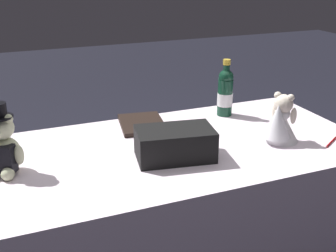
{
  "coord_description": "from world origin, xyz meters",
  "views": [
    {
      "loc": [
        0.61,
        1.53,
        1.47
      ],
      "look_at": [
        0.0,
        0.0,
        0.81
      ],
      "focal_mm": 44.79,
      "sensor_mm": 36.0,
      "label": 1
    }
  ],
  "objects_px": {
    "teddy_bear_groom": "(3,148)",
    "gift_case_black": "(175,144)",
    "champagne_bottle": "(225,92)",
    "teddy_bear_bride": "(280,121)",
    "guestbook": "(142,124)",
    "signing_pen": "(331,142)"
  },
  "relations": [
    {
      "from": "teddy_bear_groom",
      "to": "gift_case_black",
      "type": "xyz_separation_m",
      "value": [
        -0.65,
        0.12,
        -0.04
      ]
    },
    {
      "from": "champagne_bottle",
      "to": "gift_case_black",
      "type": "height_order",
      "value": "champagne_bottle"
    },
    {
      "from": "champagne_bottle",
      "to": "gift_case_black",
      "type": "distance_m",
      "value": 0.58
    },
    {
      "from": "teddy_bear_bride",
      "to": "guestbook",
      "type": "distance_m",
      "value": 0.66
    },
    {
      "from": "champagne_bottle",
      "to": "guestbook",
      "type": "distance_m",
      "value": 0.46
    },
    {
      "from": "teddy_bear_groom",
      "to": "guestbook",
      "type": "xyz_separation_m",
      "value": [
        -0.63,
        -0.27,
        -0.09
      ]
    },
    {
      "from": "signing_pen",
      "to": "gift_case_black",
      "type": "xyz_separation_m",
      "value": [
        0.7,
        -0.12,
        0.06
      ]
    },
    {
      "from": "teddy_bear_bride",
      "to": "signing_pen",
      "type": "height_order",
      "value": "teddy_bear_bride"
    },
    {
      "from": "teddy_bear_bride",
      "to": "gift_case_black",
      "type": "height_order",
      "value": "teddy_bear_bride"
    },
    {
      "from": "signing_pen",
      "to": "guestbook",
      "type": "distance_m",
      "value": 0.88
    },
    {
      "from": "teddy_bear_bride",
      "to": "teddy_bear_groom",
      "type": "bearing_deg",
      "value": -6.59
    },
    {
      "from": "teddy_bear_groom",
      "to": "champagne_bottle",
      "type": "relative_size",
      "value": 0.95
    },
    {
      "from": "champagne_bottle",
      "to": "gift_case_black",
      "type": "xyz_separation_m",
      "value": [
        0.44,
        0.37,
        -0.06
      ]
    },
    {
      "from": "gift_case_black",
      "to": "guestbook",
      "type": "xyz_separation_m",
      "value": [
        0.01,
        -0.39,
        -0.05
      ]
    },
    {
      "from": "signing_pen",
      "to": "gift_case_black",
      "type": "distance_m",
      "value": 0.71
    },
    {
      "from": "champagne_bottle",
      "to": "gift_case_black",
      "type": "bearing_deg",
      "value": 40.67
    },
    {
      "from": "teddy_bear_bride",
      "to": "champagne_bottle",
      "type": "xyz_separation_m",
      "value": [
        0.06,
        -0.39,
        0.03
      ]
    },
    {
      "from": "teddy_bear_bride",
      "to": "gift_case_black",
      "type": "bearing_deg",
      "value": -1.82
    },
    {
      "from": "signing_pen",
      "to": "guestbook",
      "type": "height_order",
      "value": "guestbook"
    },
    {
      "from": "champagne_bottle",
      "to": "signing_pen",
      "type": "relative_size",
      "value": 2.4
    },
    {
      "from": "signing_pen",
      "to": "teddy_bear_bride",
      "type": "bearing_deg",
      "value": -28.12
    },
    {
      "from": "teddy_bear_bride",
      "to": "signing_pen",
      "type": "xyz_separation_m",
      "value": [
        -0.2,
        0.11,
        -0.09
      ]
    }
  ]
}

